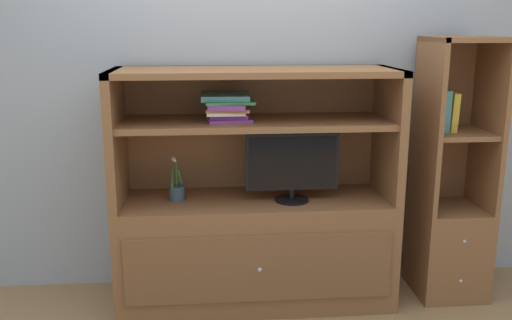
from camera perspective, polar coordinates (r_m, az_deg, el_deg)
The scene contains 7 objects.
painted_rear_wall at distance 3.59m, azimuth -0.55°, elevation 9.15°, with size 6.00×0.10×2.80m, color #9EA8B2.
media_console at distance 3.45m, azimuth -0.08°, elevation -6.82°, with size 1.66×0.59×1.43m.
tv_monitor at distance 3.29m, azimuth 3.71°, elevation -0.58°, with size 0.55×0.20×0.41m.
potted_plant at distance 3.37m, azimuth -8.07°, elevation -3.17°, with size 0.09×0.11×0.27m.
magazine_stack at distance 3.26m, azimuth -2.92°, elevation 5.50°, with size 0.30×0.36×0.15m.
bookshelf_tall at distance 3.74m, azimuth 19.12°, elevation -4.86°, with size 0.41×0.45×1.61m.
upright_book_row at distance 3.55m, azimuth 18.62°, elevation 4.74°, with size 0.12×0.15×0.25m.
Camera 1 is at (-0.27, -2.82, 1.68)m, focal length 39.28 mm.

